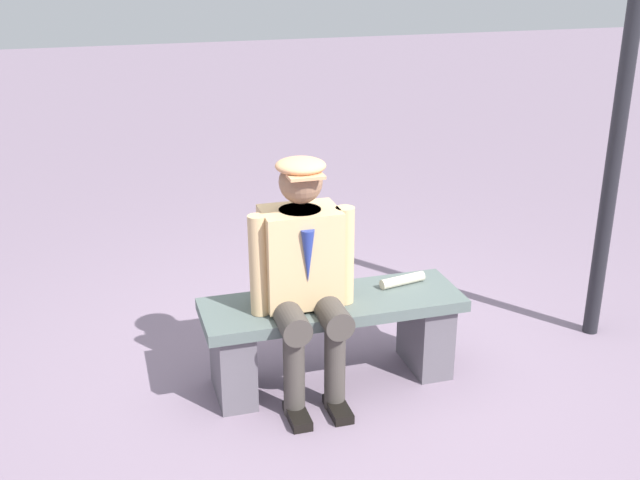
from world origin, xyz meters
The scene contains 5 objects.
ground_plane centered at (0.00, 0.00, 0.00)m, with size 30.00×30.00×0.00m, color gray.
bench centered at (0.00, 0.00, 0.31)m, with size 1.40×0.46×0.49m.
seated_man centered at (0.18, 0.06, 0.72)m, with size 0.56×0.58×1.29m.
rolled_magazine centered at (-0.43, -0.07, 0.52)m, with size 0.06×0.06×0.27m, color beige.
lamp_post centered at (-1.71, -0.09, 1.91)m, with size 0.26×0.26×2.78m.
Camera 1 is at (1.13, 3.59, 2.30)m, focal length 43.81 mm.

